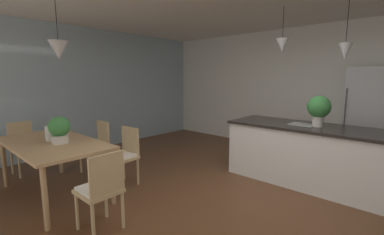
{
  "coord_description": "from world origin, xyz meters",
  "views": [
    {
      "loc": [
        1.56,
        -2.57,
        1.61
      ],
      "look_at": [
        -0.9,
        0.15,
        1.05
      ],
      "focal_mm": 24.15,
      "sensor_mm": 36.0,
      "label": 1
    }
  ],
  "objects_px": {
    "potted_plant_on_island": "(319,108)",
    "vase_on_dining_table": "(51,133)",
    "refrigerator": "(368,119)",
    "potted_plant_on_table": "(59,129)",
    "kitchen_island": "(304,153)",
    "dining_table": "(52,146)",
    "chair_window_end": "(24,146)",
    "chair_kitchen_end": "(101,188)",
    "chair_far_right": "(124,154)",
    "chair_far_left": "(97,145)"
  },
  "relations": [
    {
      "from": "chair_window_end",
      "to": "chair_kitchen_end",
      "type": "xyz_separation_m",
      "value": [
        2.57,
        0.0,
        0.0
      ]
    },
    {
      "from": "refrigerator",
      "to": "chair_far_right",
      "type": "bearing_deg",
      "value": -127.71
    },
    {
      "from": "chair_far_right",
      "to": "chair_far_left",
      "type": "distance_m",
      "value": 0.82
    },
    {
      "from": "refrigerator",
      "to": "potted_plant_on_island",
      "type": "distance_m",
      "value": 1.49
    },
    {
      "from": "chair_far_right",
      "to": "chair_kitchen_end",
      "type": "xyz_separation_m",
      "value": [
        0.88,
        -0.85,
        0.0
      ]
    },
    {
      "from": "chair_far_right",
      "to": "chair_window_end",
      "type": "height_order",
      "value": "same"
    },
    {
      "from": "chair_window_end",
      "to": "potted_plant_on_island",
      "type": "height_order",
      "value": "potted_plant_on_island"
    },
    {
      "from": "dining_table",
      "to": "chair_far_right",
      "type": "xyz_separation_m",
      "value": [
        0.41,
        0.85,
        -0.22
      ]
    },
    {
      "from": "potted_plant_on_table",
      "to": "kitchen_island",
      "type": "bearing_deg",
      "value": 50.84
    },
    {
      "from": "potted_plant_on_table",
      "to": "vase_on_dining_table",
      "type": "distance_m",
      "value": 0.24
    },
    {
      "from": "dining_table",
      "to": "potted_plant_on_island",
      "type": "relative_size",
      "value": 3.99
    },
    {
      "from": "kitchen_island",
      "to": "potted_plant_on_island",
      "type": "distance_m",
      "value": 0.73
    },
    {
      "from": "refrigerator",
      "to": "vase_on_dining_table",
      "type": "relative_size",
      "value": 8.75
    },
    {
      "from": "chair_window_end",
      "to": "potted_plant_on_table",
      "type": "bearing_deg",
      "value": 1.98
    },
    {
      "from": "dining_table",
      "to": "chair_far_right",
      "type": "bearing_deg",
      "value": 64.19
    },
    {
      "from": "chair_far_left",
      "to": "dining_table",
      "type": "bearing_deg",
      "value": -64.02
    },
    {
      "from": "chair_kitchen_end",
      "to": "refrigerator",
      "type": "height_order",
      "value": "refrigerator"
    },
    {
      "from": "refrigerator",
      "to": "potted_plant_on_table",
      "type": "xyz_separation_m",
      "value": [
        -2.82,
        -4.14,
        0.05
      ]
    },
    {
      "from": "dining_table",
      "to": "refrigerator",
      "type": "distance_m",
      "value": 5.15
    },
    {
      "from": "chair_kitchen_end",
      "to": "potted_plant_on_table",
      "type": "distance_m",
      "value": 1.22
    },
    {
      "from": "refrigerator",
      "to": "potted_plant_on_table",
      "type": "bearing_deg",
      "value": -124.31
    },
    {
      "from": "chair_kitchen_end",
      "to": "potted_plant_on_island",
      "type": "distance_m",
      "value": 3.13
    },
    {
      "from": "potted_plant_on_table",
      "to": "chair_far_left",
      "type": "bearing_deg",
      "value": 125.92
    },
    {
      "from": "chair_window_end",
      "to": "vase_on_dining_table",
      "type": "relative_size",
      "value": 4.22
    },
    {
      "from": "vase_on_dining_table",
      "to": "chair_kitchen_end",
      "type": "bearing_deg",
      "value": -0.41
    },
    {
      "from": "chair_far_right",
      "to": "chair_window_end",
      "type": "xyz_separation_m",
      "value": [
        -1.7,
        -0.85,
        0.0
      ]
    },
    {
      "from": "potted_plant_on_island",
      "to": "vase_on_dining_table",
      "type": "distance_m",
      "value": 3.82
    },
    {
      "from": "chair_far_left",
      "to": "chair_kitchen_end",
      "type": "distance_m",
      "value": 1.9
    },
    {
      "from": "potted_plant_on_table",
      "to": "potted_plant_on_island",
      "type": "bearing_deg",
      "value": 48.81
    },
    {
      "from": "potted_plant_on_island",
      "to": "potted_plant_on_table",
      "type": "bearing_deg",
      "value": -131.19
    },
    {
      "from": "kitchen_island",
      "to": "potted_plant_on_island",
      "type": "xyz_separation_m",
      "value": [
        0.17,
        0.0,
        0.71
      ]
    },
    {
      "from": "dining_table",
      "to": "vase_on_dining_table",
      "type": "relative_size",
      "value": 8.9
    },
    {
      "from": "dining_table",
      "to": "potted_plant_on_table",
      "type": "bearing_deg",
      "value": 15.59
    },
    {
      "from": "potted_plant_on_island",
      "to": "potted_plant_on_table",
      "type": "distance_m",
      "value": 3.64
    },
    {
      "from": "kitchen_island",
      "to": "chair_window_end",
      "type": "bearing_deg",
      "value": -142.9
    },
    {
      "from": "refrigerator",
      "to": "vase_on_dining_table",
      "type": "xyz_separation_m",
      "value": [
        -3.04,
        -4.17,
        -0.04
      ]
    },
    {
      "from": "chair_far_right",
      "to": "vase_on_dining_table",
      "type": "relative_size",
      "value": 4.22
    },
    {
      "from": "potted_plant_on_island",
      "to": "refrigerator",
      "type": "bearing_deg",
      "value": 72.91
    },
    {
      "from": "chair_far_left",
      "to": "refrigerator",
      "type": "xyz_separation_m",
      "value": [
        3.4,
        3.34,
        0.43
      ]
    },
    {
      "from": "refrigerator",
      "to": "chair_kitchen_end",
      "type": "bearing_deg",
      "value": -112.15
    },
    {
      "from": "potted_plant_on_table",
      "to": "vase_on_dining_table",
      "type": "xyz_separation_m",
      "value": [
        -0.22,
        -0.04,
        -0.09
      ]
    },
    {
      "from": "potted_plant_on_table",
      "to": "refrigerator",
      "type": "bearing_deg",
      "value": 55.69
    },
    {
      "from": "chair_far_right",
      "to": "chair_kitchen_end",
      "type": "relative_size",
      "value": 1.0
    },
    {
      "from": "dining_table",
      "to": "chair_window_end",
      "type": "bearing_deg",
      "value": -179.83
    },
    {
      "from": "chair_far_left",
      "to": "vase_on_dining_table",
      "type": "bearing_deg",
      "value": -66.64
    },
    {
      "from": "potted_plant_on_island",
      "to": "kitchen_island",
      "type": "bearing_deg",
      "value": -180.0
    },
    {
      "from": "chair_far_left",
      "to": "chair_window_end",
      "type": "height_order",
      "value": "same"
    },
    {
      "from": "refrigerator",
      "to": "vase_on_dining_table",
      "type": "height_order",
      "value": "refrigerator"
    },
    {
      "from": "chair_kitchen_end",
      "to": "potted_plant_on_island",
      "type": "bearing_deg",
      "value": 65.42
    },
    {
      "from": "chair_far_right",
      "to": "potted_plant_on_island",
      "type": "xyz_separation_m",
      "value": [
        2.15,
        1.93,
        0.7
      ]
    }
  ]
}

